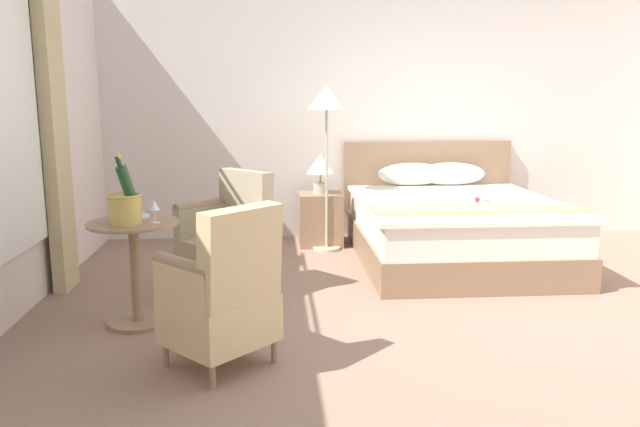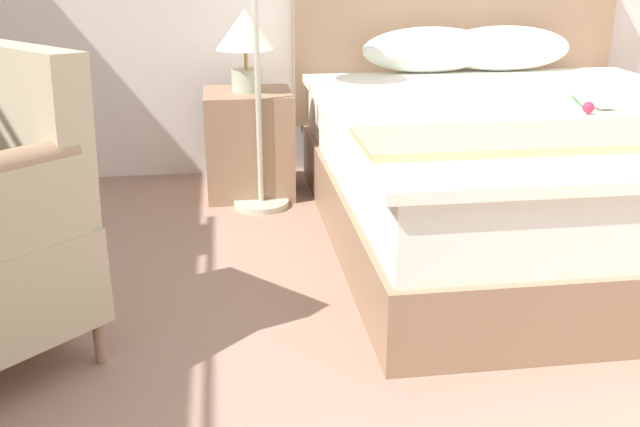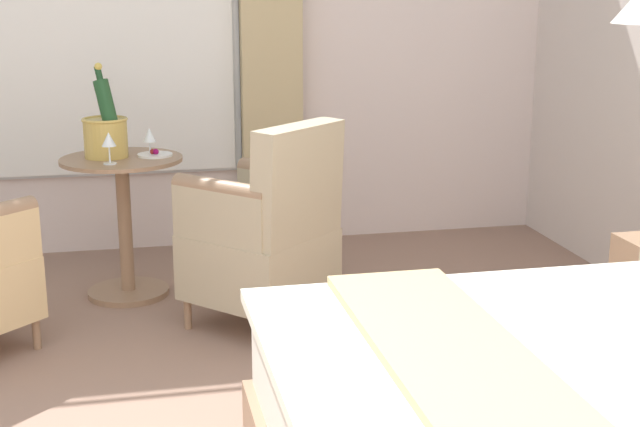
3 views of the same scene
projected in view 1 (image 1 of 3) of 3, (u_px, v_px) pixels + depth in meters
ground_plane at (489, 320)px, 4.39m from camera, size 8.13×8.13×0.00m
wall_headboard_side at (409, 111)px, 6.87m from camera, size 6.75×0.12×2.76m
bed at (452, 226)px, 5.96m from camera, size 1.85×2.23×1.06m
nightstand at (321, 219)px, 6.56m from camera, size 0.47×0.41×0.55m
bedside_lamp at (321, 167)px, 6.45m from camera, size 0.30×0.30×0.41m
floor_lamp_brass at (327, 109)px, 6.13m from camera, size 0.39×0.39×1.66m
side_table_round at (135, 267)px, 4.25m from camera, size 0.61×0.61×0.72m
champagne_bucket at (125, 204)px, 4.10m from camera, size 0.23×0.23×0.47m
wine_glass_near_bucket at (154, 206)px, 4.13m from camera, size 0.07×0.07×0.15m
wine_glass_near_edge at (131, 204)px, 4.31m from camera, size 0.07×0.07×0.14m
snack_plate at (137, 216)px, 4.35m from camera, size 0.18×0.18×0.04m
armchair_by_window at (228, 239)px, 4.91m from camera, size 0.79×0.79×0.97m
armchair_facing_bed at (224, 295)px, 3.56m from camera, size 0.75×0.75×0.97m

